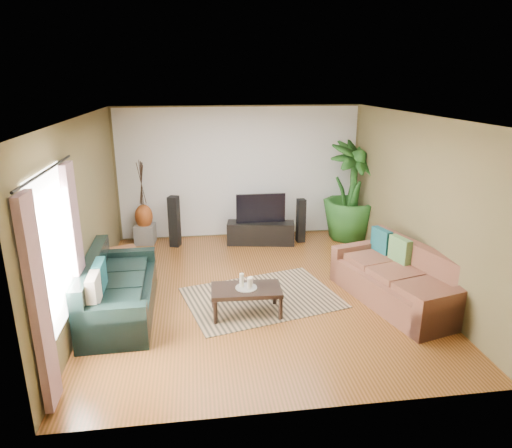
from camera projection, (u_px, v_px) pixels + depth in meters
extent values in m
plane|color=brown|center=(258.00, 291.00, 7.21)|extent=(5.50, 5.50, 0.00)
plane|color=white|center=(258.00, 116.00, 6.39)|extent=(5.50, 5.50, 0.00)
plane|color=brown|center=(239.00, 173.00, 9.39)|extent=(5.00, 0.00, 5.00)
plane|color=brown|center=(299.00, 290.00, 4.20)|extent=(5.00, 0.00, 5.00)
plane|color=brown|center=(84.00, 215.00, 6.48)|extent=(0.00, 5.50, 5.50)
plane|color=brown|center=(416.00, 203.00, 7.12)|extent=(0.00, 5.50, 5.50)
plane|color=white|center=(239.00, 173.00, 9.38)|extent=(4.90, 0.00, 4.90)
plane|color=white|center=(53.00, 253.00, 4.95)|extent=(0.00, 1.80, 1.80)
cube|color=gray|center=(39.00, 306.00, 4.33)|extent=(0.08, 0.35, 2.20)
cube|color=gray|center=(76.00, 250.00, 5.75)|extent=(0.08, 0.35, 2.20)
cylinder|color=black|center=(46.00, 171.00, 4.69)|extent=(0.03, 1.90, 0.03)
cube|color=black|center=(120.00, 286.00, 6.41)|extent=(0.94, 2.09, 0.85)
cube|color=brown|center=(397.00, 276.00, 6.74)|extent=(1.47, 2.29, 0.85)
cube|color=tan|center=(262.00, 298.00, 6.98)|extent=(2.55, 2.08, 0.01)
cube|color=black|center=(246.00, 301.00, 6.46)|extent=(1.00, 0.58, 0.40)
cylinder|color=gray|center=(246.00, 288.00, 6.39)|extent=(0.30, 0.30, 0.01)
cylinder|color=beige|center=(242.00, 280.00, 6.38)|extent=(0.06, 0.06, 0.20)
cylinder|color=beige|center=(249.00, 283.00, 6.34)|extent=(0.06, 0.06, 0.15)
cylinder|color=#F3E9CD|center=(251.00, 281.00, 6.44)|extent=(0.06, 0.06, 0.12)
cube|color=black|center=(261.00, 233.00, 9.23)|extent=(1.39, 0.62, 0.45)
cube|color=black|center=(261.00, 208.00, 9.09)|extent=(0.99, 0.05, 0.58)
cube|color=black|center=(174.00, 222.00, 9.00)|extent=(0.24, 0.25, 1.02)
cube|color=black|center=(301.00, 221.00, 9.27)|extent=(0.17, 0.19, 0.89)
imported|color=#1E4F1A|center=(351.00, 191.00, 9.32)|extent=(1.52, 1.52, 2.00)
cylinder|color=black|center=(349.00, 231.00, 9.58)|extent=(0.37, 0.37, 0.29)
cube|color=gray|center=(145.00, 234.00, 9.26)|extent=(0.42, 0.42, 0.39)
ellipsoid|color=#94451B|center=(144.00, 217.00, 9.15)|extent=(0.35, 0.35, 0.49)
cube|color=#995D32|center=(124.00, 263.00, 7.68)|extent=(0.58, 0.58, 0.48)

